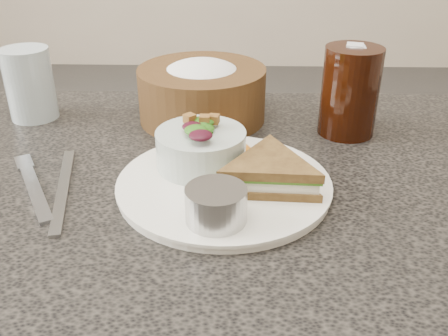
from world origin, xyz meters
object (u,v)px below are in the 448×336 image
at_px(sandwich, 270,173).
at_px(salad_bowl, 201,142).
at_px(water_glass, 30,84).
at_px(bread_basket, 202,85).
at_px(cola_glass, 350,88).
at_px(dressing_ramekin, 216,205).
at_px(dinner_plate, 224,185).

distance_m(sandwich, salad_bowl, 0.10).
xyz_separation_m(salad_bowl, water_glass, (-0.29, 0.19, 0.01)).
distance_m(bread_basket, cola_glass, 0.23).
distance_m(dressing_ramekin, water_glass, 0.45).
height_order(dinner_plate, bread_basket, bread_basket).
bearing_deg(sandwich, water_glass, 150.49).
bearing_deg(dinner_plate, dressing_ramekin, -94.02).
bearing_deg(bread_basket, cola_glass, -12.32).
xyz_separation_m(salad_bowl, bread_basket, (-0.01, 0.19, 0.01)).
bearing_deg(cola_glass, dressing_ramekin, -125.65).
bearing_deg(salad_bowl, dressing_ramekin, -78.94).
relative_size(salad_bowl, water_glass, 1.01).
distance_m(dressing_ramekin, cola_glass, 0.33).
height_order(sandwich, cola_glass, cola_glass).
distance_m(dinner_plate, water_glass, 0.40).
distance_m(dinner_plate, sandwich, 0.06).
xyz_separation_m(dinner_plate, sandwich, (0.06, -0.01, 0.02)).
relative_size(sandwich, cola_glass, 0.97).
bearing_deg(sandwich, bread_basket, 114.87).
bearing_deg(salad_bowl, bread_basket, 93.38).
bearing_deg(sandwich, salad_bowl, 151.64).
bearing_deg(bread_basket, sandwich, -67.86).
height_order(salad_bowl, water_glass, water_glass).
bearing_deg(cola_glass, salad_bowl, -147.30).
bearing_deg(dressing_ramekin, salad_bowl, 101.06).
relative_size(salad_bowl, cola_glass, 0.80).
relative_size(sandwich, salad_bowl, 1.22).
bearing_deg(salad_bowl, sandwich, -31.09).
xyz_separation_m(dressing_ramekin, cola_glass, (0.19, 0.27, 0.04)).
distance_m(dinner_plate, cola_glass, 0.27).
bearing_deg(dressing_ramekin, water_glass, 135.23).
bearing_deg(salad_bowl, dinner_plate, -52.17).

